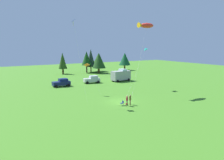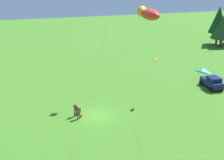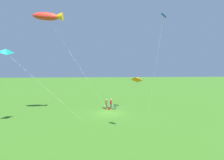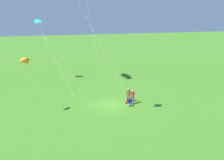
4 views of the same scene
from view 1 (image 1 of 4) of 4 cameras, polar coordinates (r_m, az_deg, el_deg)
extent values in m
plane|color=#3C7520|center=(38.80, 2.49, -5.71)|extent=(160.00, 160.00, 0.00)
cylinder|color=brown|center=(36.83, 4.79, -5.86)|extent=(0.14, 0.14, 0.85)
cylinder|color=brown|center=(37.04, 4.73, -5.78)|extent=(0.14, 0.14, 0.85)
cylinder|color=#524A1B|center=(36.76, 4.78, -4.71)|extent=(0.45, 0.45, 0.62)
sphere|color=tan|center=(36.65, 4.79, -4.01)|extent=(0.24, 0.24, 0.24)
cylinder|color=#524A1B|center=(36.55, 4.74, -4.74)|extent=(0.19, 0.26, 0.55)
cylinder|color=#524A1B|center=(36.93, 4.63, -4.59)|extent=(0.17, 0.22, 0.56)
cube|color=#121359|center=(36.36, 2.57, -6.05)|extent=(0.54, 0.54, 0.04)
cube|color=#121359|center=(36.40, 2.89, -5.71)|extent=(0.11, 0.48, 0.40)
cylinder|color=#A5A8AD|center=(36.15, 2.41, -6.49)|extent=(0.03, 0.03, 0.42)
cylinder|color=#A5A8AD|center=(36.51, 2.13, -6.32)|extent=(0.03, 0.03, 0.42)
cylinder|color=#A5A8AD|center=(36.32, 3.01, -6.41)|extent=(0.03, 0.03, 0.42)
cylinder|color=#A5A8AD|center=(36.68, 2.73, -6.25)|extent=(0.03, 0.03, 0.42)
cylinder|color=#3B382F|center=(36.19, 3.96, -6.13)|extent=(0.14, 0.14, 0.85)
cylinder|color=#3B382F|center=(36.40, 3.92, -6.04)|extent=(0.14, 0.14, 0.85)
cylinder|color=maroon|center=(36.10, 3.95, -4.96)|extent=(0.46, 0.46, 0.62)
sphere|color=tan|center=(36.00, 3.96, -4.25)|extent=(0.24, 0.24, 0.24)
cylinder|color=maroon|center=(35.90, 3.89, -4.99)|extent=(0.18, 0.24, 0.56)
cylinder|color=maroon|center=(36.28, 3.82, -4.83)|extent=(0.13, 0.15, 0.55)
cube|color=#AA0808|center=(37.06, 3.87, -6.26)|extent=(0.37, 0.29, 0.22)
cube|color=#151D4D|center=(54.05, -13.13, -0.84)|extent=(4.22, 1.84, 0.90)
cube|color=#0C154D|center=(54.07, -12.65, 0.02)|extent=(2.02, 1.68, 0.65)
cylinder|color=black|center=(55.50, -11.91, -1.01)|extent=(0.68, 0.23, 0.68)
cylinder|color=black|center=(53.64, -11.26, -1.34)|extent=(0.68, 0.23, 0.68)
cylinder|color=black|center=(54.67, -14.93, -1.28)|extent=(0.68, 0.23, 0.68)
cylinder|color=black|center=(52.78, -14.37, -1.62)|extent=(0.68, 0.23, 0.68)
cube|color=#B1B7B7|center=(57.79, -5.32, 0.00)|extent=(4.38, 2.27, 0.90)
cube|color=#A9ADBE|center=(57.83, -4.85, 0.79)|extent=(2.18, 1.87, 0.65)
cylinder|color=black|center=(59.27, -4.23, -0.19)|extent=(0.70, 0.30, 0.68)
cylinder|color=black|center=(57.44, -3.56, -0.49)|extent=(0.70, 0.30, 0.68)
cylinder|color=black|center=(58.34, -7.03, -0.39)|extent=(0.70, 0.30, 0.68)
cylinder|color=black|center=(56.48, -6.44, -0.69)|extent=(0.70, 0.30, 0.68)
cube|color=#979899|center=(60.49, 2.32, 1.21)|extent=(5.58, 2.68, 2.50)
cube|color=silver|center=(60.69, 2.81, 2.66)|extent=(1.58, 2.14, 0.50)
cylinder|color=black|center=(62.78, 3.05, 0.35)|extent=(0.70, 0.28, 0.68)
cylinder|color=black|center=(60.97, 4.44, 0.07)|extent=(0.70, 0.28, 0.68)
cylinder|color=black|center=(60.46, 0.17, 0.02)|extent=(0.70, 0.28, 0.68)
cylinder|color=black|center=(58.57, 1.53, -0.28)|extent=(0.70, 0.28, 0.68)
cylinder|color=#4A351B|center=(77.38, -12.68, 2.24)|extent=(0.62, 0.62, 1.84)
cone|color=#244214|center=(77.03, -12.78, 4.97)|extent=(2.90, 2.90, 5.56)
cylinder|color=#423127|center=(79.28, -6.62, 2.89)|extent=(0.50, 0.50, 2.74)
cone|color=#133F14|center=(78.96, -6.67, 5.67)|extent=(3.60, 3.60, 4.95)
cylinder|color=#443423|center=(81.43, -5.52, 2.81)|extent=(0.41, 0.41, 1.99)
cone|color=#21362A|center=(81.07, -5.57, 5.77)|extent=(3.29, 3.29, 6.45)
cylinder|color=#51391F|center=(77.40, -3.42, 2.47)|extent=(0.52, 0.52, 1.88)
cone|color=#193C15|center=(77.06, -3.44, 5.14)|extent=(4.75, 4.75, 5.36)
cylinder|color=#442E1C|center=(82.64, -3.64, 2.90)|extent=(0.40, 0.40, 1.92)
cone|color=#1E4B12|center=(82.35, -3.67, 5.17)|extent=(4.84, 4.84, 4.64)
cylinder|color=#4E301D|center=(87.03, 3.32, 3.25)|extent=(0.58, 0.58, 2.02)
cone|color=#104726|center=(86.74, 3.34, 5.52)|extent=(4.52, 4.52, 4.87)
ellipsoid|color=red|center=(45.19, 9.11, 13.88)|extent=(3.41, 1.34, 1.13)
cone|color=#F7AD16|center=(44.26, 7.57, 14.02)|extent=(1.16, 1.06, 1.06)
sphere|color=yellow|center=(46.02, 9.76, 13.92)|extent=(0.26, 0.26, 0.26)
cylinder|color=silver|center=(40.40, 7.12, 4.73)|extent=(7.96, 5.82, 13.76)
cylinder|color=#4C3823|center=(36.95, 4.74, -6.49)|extent=(0.04, 0.04, 0.01)
cube|color=blue|center=(38.17, -10.14, 15.04)|extent=(0.76, 0.89, 0.54)
cylinder|color=yellow|center=(38.13, -10.12, 14.35)|extent=(0.04, 0.04, 0.77)
cylinder|color=silver|center=(36.90, -8.28, 4.44)|extent=(1.04, 2.95, 13.95)
cylinder|color=#4C3823|center=(36.99, -6.43, -6.50)|extent=(0.04, 0.04, 0.01)
pyramid|color=teal|center=(50.21, 8.59, 7.98)|extent=(1.54, 1.50, 0.77)
cylinder|color=silver|center=(46.64, 6.51, 2.28)|extent=(7.54, 3.96, 8.82)
cylinder|color=#4C3823|center=(43.66, 4.00, -4.03)|extent=(0.04, 0.04, 0.01)
pyramid|color=orange|center=(44.08, -6.71, 4.02)|extent=(1.21, 1.16, 0.67)
cylinder|color=silver|center=(43.99, -4.79, -0.01)|extent=(2.07, 2.26, 5.92)
cylinder|color=#4C3823|center=(44.02, -2.89, -3.91)|extent=(0.04, 0.04, 0.01)
camera|label=2|loc=(60.73, 37.30, 14.96)|focal=50.00mm
camera|label=3|loc=(62.24, -10.27, 6.78)|focal=28.00mm
camera|label=4|loc=(41.27, -49.08, 8.04)|focal=50.00mm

